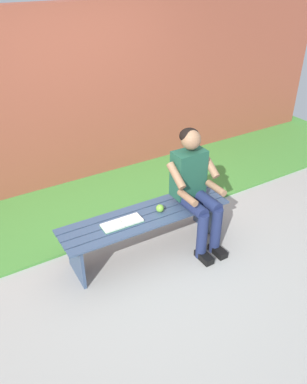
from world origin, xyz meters
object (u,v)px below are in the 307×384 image
apple (160,208)px  book_open (122,223)px  person_seated (195,185)px  bench_near (146,224)px

apple → book_open: apple is taller
person_seated → apple: (0.37, -0.08, -0.20)m
person_seated → book_open: (0.80, -0.09, -0.23)m
bench_near → person_seated: (-0.53, 0.10, 0.35)m
person_seated → book_open: 0.84m
book_open → apple: bearing=179.7°
apple → book_open: size_ratio=0.20×
person_seated → book_open: bearing=-6.4°
book_open → person_seated: bearing=175.0°
bench_near → apple: bearing=170.9°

